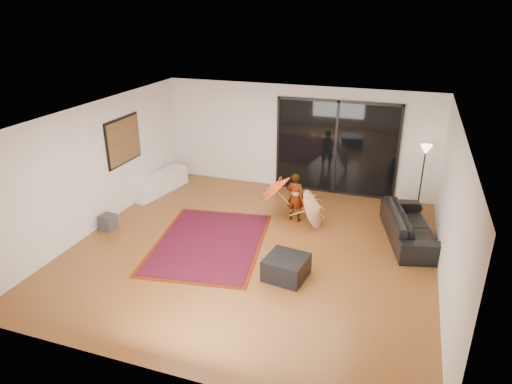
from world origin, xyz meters
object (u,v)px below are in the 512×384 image
at_px(sofa, 410,226).
at_px(ottoman, 286,267).
at_px(media_console, 160,183).
at_px(child, 295,197).

height_order(sofa, ottoman, sofa).
xyz_separation_m(media_console, ottoman, (4.15, -2.79, -0.04)).
height_order(media_console, child, child).
height_order(ottoman, child, child).
relative_size(media_console, child, 1.57).
xyz_separation_m(media_console, sofa, (6.20, -0.61, 0.07)).
bearing_deg(sofa, ottoman, 122.65).
xyz_separation_m(sofa, child, (-2.49, 0.13, 0.24)).
bearing_deg(media_console, ottoman, -23.46).
bearing_deg(child, sofa, -177.48).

